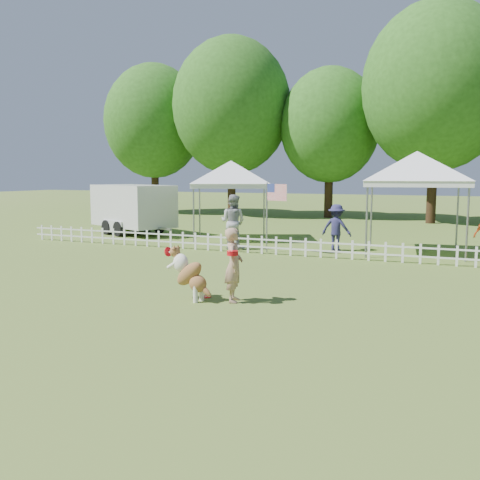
{
  "coord_description": "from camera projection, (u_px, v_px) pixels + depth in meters",
  "views": [
    {
      "loc": [
        5.14,
        -9.33,
        2.63
      ],
      "look_at": [
        0.16,
        2.0,
        1.1
      ],
      "focal_mm": 40.0,
      "sensor_mm": 36.0,
      "label": 1
    }
  ],
  "objects": [
    {
      "name": "ground",
      "position": [
        193.0,
        304.0,
        10.86
      ],
      "size": [
        120.0,
        120.0,
        0.0
      ],
      "primitive_type": "plane",
      "color": "#4A6D22",
      "rests_on": "ground"
    },
    {
      "name": "picket_fence",
      "position": [
        298.0,
        247.0,
        17.18
      ],
      "size": [
        22.0,
        0.08,
        0.6
      ],
      "primitive_type": null,
      "color": "white",
      "rests_on": "ground"
    },
    {
      "name": "handler",
      "position": [
        234.0,
        265.0,
        11.0
      ],
      "size": [
        0.53,
        0.65,
        1.54
      ],
      "primitive_type": "imported",
      "rotation": [
        0.0,
        0.0,
        1.9
      ],
      "color": "tan",
      "rests_on": "ground"
    },
    {
      "name": "dog",
      "position": [
        190.0,
        274.0,
        11.16
      ],
      "size": [
        1.13,
        0.58,
        1.12
      ],
      "primitive_type": null,
      "rotation": [
        0.0,
        0.0,
        -0.21
      ],
      "color": "brown",
      "rests_on": "ground"
    },
    {
      "name": "frisbee_on_turf",
      "position": [
        206.0,
        297.0,
        11.48
      ],
      "size": [
        0.3,
        0.3,
        0.02
      ],
      "primitive_type": "cylinder",
      "rotation": [
        0.0,
        0.0,
        0.34
      ],
      "color": "red",
      "rests_on": "ground"
    },
    {
      "name": "canopy_tent_left",
      "position": [
        231.0,
        201.0,
        21.44
      ],
      "size": [
        3.94,
        3.94,
        3.09
      ],
      "primitive_type": null,
      "rotation": [
        0.0,
        0.0,
        0.41
      ],
      "color": "white",
      "rests_on": "ground"
    },
    {
      "name": "canopy_tent_right",
      "position": [
        415.0,
        204.0,
        17.72
      ],
      "size": [
        3.58,
        3.58,
        3.31
      ],
      "primitive_type": null,
      "rotation": [
        0.0,
        0.0,
        0.13
      ],
      "color": "white",
      "rests_on": "ground"
    },
    {
      "name": "cargo_trailer",
      "position": [
        133.0,
        209.0,
        23.55
      ],
      "size": [
        5.47,
        4.03,
        2.2
      ],
      "primitive_type": null,
      "rotation": [
        0.0,
        0.0,
        -0.41
      ],
      "color": "silver",
      "rests_on": "ground"
    },
    {
      "name": "flag_pole",
      "position": [
        267.0,
        217.0,
        17.96
      ],
      "size": [
        0.88,
        0.41,
        2.36
      ],
      "primitive_type": null,
      "rotation": [
        0.0,
        0.0,
        -0.36
      ],
      "color": "gray",
      "rests_on": "ground"
    },
    {
      "name": "spectator_a",
      "position": [
        233.0,
        222.0,
        18.76
      ],
      "size": [
        0.97,
        0.78,
        1.92
      ],
      "primitive_type": "imported",
      "rotation": [
        0.0,
        0.0,
        3.09
      ],
      "color": "#99999E",
      "rests_on": "ground"
    },
    {
      "name": "spectator_b",
      "position": [
        336.0,
        228.0,
        18.35
      ],
      "size": [
        1.08,
        0.68,
        1.6
      ],
      "primitive_type": "imported",
      "rotation": [
        0.0,
        0.0,
        3.06
      ],
      "color": "#272550",
      "rests_on": "ground"
    },
    {
      "name": "tree_far_left",
      "position": [
        154.0,
        131.0,
        36.16
      ],
      "size": [
        6.6,
        6.6,
        11.0
      ],
      "primitive_type": null,
      "color": "#265418",
      "rests_on": "ground"
    },
    {
      "name": "tree_left",
      "position": [
        231.0,
        120.0,
        33.25
      ],
      "size": [
        7.4,
        7.4,
        12.0
      ],
      "primitive_type": null,
      "color": "#265418",
      "rests_on": "ground"
    },
    {
      "name": "tree_center_left",
      "position": [
        330.0,
        136.0,
        31.89
      ],
      "size": [
        6.0,
        6.0,
        9.8
      ],
      "primitive_type": null,
      "color": "#265418",
      "rests_on": "ground"
    },
    {
      "name": "tree_center_right",
      "position": [
        436.0,
        103.0,
        27.96
      ],
      "size": [
        7.6,
        7.6,
        12.6
      ],
      "primitive_type": null,
      "color": "#265418",
      "rests_on": "ground"
    }
  ]
}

